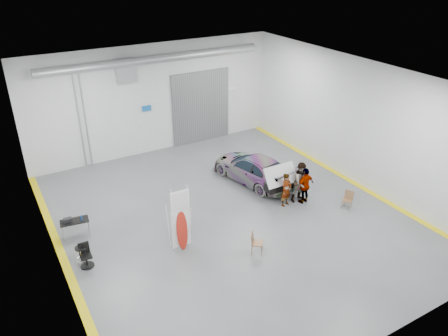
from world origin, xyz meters
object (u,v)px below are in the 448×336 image
person_a (286,190)px  shop_stool (81,256)px  folding_chair_far (347,203)px  person_b (301,182)px  work_table (73,221)px  folding_chair_near (257,247)px  office_chair (86,256)px  sedan_car (253,168)px  person_c (305,185)px  surfboard_display (182,225)px

person_a → shop_stool: 8.98m
folding_chair_far → shop_stool: (-11.14, 1.98, 0.13)m
person_a → person_b: size_ratio=0.82×
work_table → folding_chair_near: bearing=-38.7°
work_table → office_chair: office_chair is taller
shop_stool → office_chair: (0.12, -0.13, 0.02)m
person_b → office_chair: person_b is taller
sedan_car → person_c: person_c is taller
surfboard_display → work_table: 4.51m
surfboard_display → office_chair: surfboard_display is taller
surfboard_display → folding_chair_far: size_ratio=3.28×
person_c → folding_chair_near: bearing=18.9°
surfboard_display → shop_stool: bearing=166.6°
sedan_car → folding_chair_far: (2.16, -4.24, -0.42)m
sedan_car → surfboard_display: bearing=20.2°
office_chair → sedan_car: bearing=17.8°
sedan_car → shop_stool: 9.26m
work_table → folding_chair_far: bearing=-19.9°
sedan_car → surfboard_display: surfboard_display is taller
sedan_car → work_table: bearing=-8.8°
person_b → person_c: person_b is taller
work_table → shop_stool: bearing=-95.4°
sedan_car → person_a: bearing=79.1°
folding_chair_near → person_a: bearing=-13.4°
person_c → sedan_car: bearing=-81.5°
person_b → work_table: person_b is taller
person_a → person_c: person_c is taller
person_c → work_table: size_ratio=1.49×
person_b → folding_chair_near: bearing=-152.8°
person_a → shop_stool: size_ratio=2.02×
person_a → folding_chair_far: bearing=-50.9°
shop_stool → work_table: bearing=84.6°
sedan_car → person_a: size_ratio=3.00×
sedan_car → shop_stool: sedan_car is taller
folding_chair_near → sedan_car: bearing=8.3°
sedan_car → shop_stool: size_ratio=6.07×
sedan_car → surfboard_display: (-5.38, -3.21, 0.41)m
person_a → surfboard_display: 5.41m
folding_chair_near → person_b: bearing=-19.7°
person_c → work_table: bearing=-23.2°
surfboard_display → person_c: bearing=4.5°
person_b → office_chair: (-9.68, 0.25, -0.54)m
sedan_car → folding_chair_far: size_ratio=5.69×
person_c → shop_stool: person_c is taller
work_table → office_chair: 2.13m
surfboard_display → office_chair: size_ratio=2.92×
person_a → shop_stool: (-8.96, 0.38, -0.40)m
person_b → surfboard_display: bearing=-177.4°
person_a → surfboard_display: bearing=171.5°
person_a → work_table: size_ratio=1.34×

